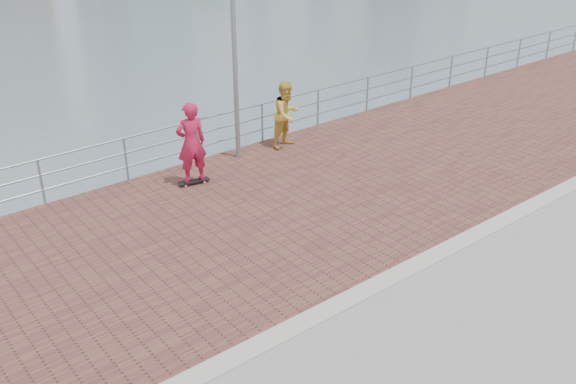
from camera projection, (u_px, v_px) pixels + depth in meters
water at (353, 382)px, 12.31m from camera, size 400.00×400.00×0.00m
brick_lane at (242, 220)px, 13.93m from camera, size 40.00×6.80×0.02m
curb at (358, 295)px, 11.41m from camera, size 40.00×0.40×0.06m
guardrail at (163, 144)px, 16.01m from camera, size 39.06×0.06×1.13m
skateboard at (194, 181)px, 15.49m from camera, size 0.78×0.33×0.09m
skateboarder at (191, 143)px, 15.04m from camera, size 0.80×0.60×1.98m
bystander at (287, 115)px, 17.29m from camera, size 0.98×0.82×1.82m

